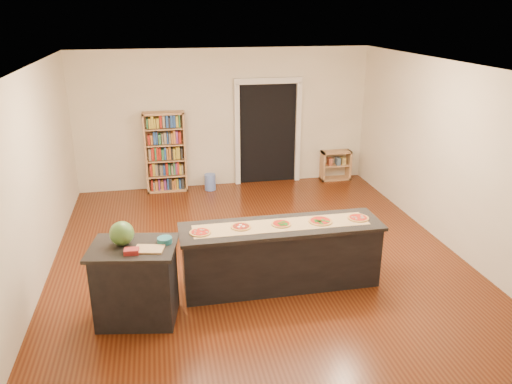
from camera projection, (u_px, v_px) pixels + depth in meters
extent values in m
cube|color=#ECE1C7|center=(259.00, 170.00, 6.96)|extent=(6.00, 7.00, 2.80)
cube|color=#53240E|center=(259.00, 259.00, 7.44)|extent=(6.00, 7.00, 0.01)
cube|color=white|center=(259.00, 68.00, 6.47)|extent=(6.00, 7.00, 0.01)
cube|color=black|center=(268.00, 134.00, 10.45)|extent=(1.20, 0.02, 2.10)
cube|color=silver|center=(237.00, 136.00, 10.29)|extent=(0.10, 0.08, 2.10)
cube|color=silver|center=(298.00, 133.00, 10.53)|extent=(0.10, 0.08, 2.10)
cube|color=silver|center=(268.00, 81.00, 10.03)|extent=(1.40, 0.08, 0.12)
cube|color=black|center=(281.00, 257.00, 6.63)|extent=(2.58, 0.64, 0.83)
cube|color=black|center=(281.00, 227.00, 6.48)|extent=(2.65, 0.72, 0.05)
cube|color=black|center=(136.00, 285.00, 5.87)|extent=(0.89, 0.63, 0.93)
cube|color=black|center=(133.00, 248.00, 5.71)|extent=(0.98, 0.72, 0.04)
cube|color=tan|center=(165.00, 152.00, 9.98)|extent=(0.81, 0.29, 1.62)
cube|color=tan|center=(336.00, 165.00, 10.82)|extent=(0.64, 0.27, 0.64)
cylinder|color=#6283DB|center=(210.00, 182.00, 10.24)|extent=(0.23, 0.23, 0.33)
cube|color=tan|center=(281.00, 225.00, 6.48)|extent=(2.30, 0.42, 0.00)
sphere|color=#144214|center=(122.00, 233.00, 5.69)|extent=(0.28, 0.28, 0.28)
cube|color=tan|center=(149.00, 249.00, 5.60)|extent=(0.36, 0.28, 0.02)
cube|color=maroon|center=(132.00, 251.00, 5.52)|extent=(0.17, 0.13, 0.06)
cylinder|color=#195966|center=(165.00, 240.00, 5.77)|extent=(0.17, 0.17, 0.06)
cylinder|color=tan|center=(200.00, 232.00, 6.24)|extent=(0.27, 0.27, 0.02)
cylinder|color=#A5190C|center=(200.00, 232.00, 6.24)|extent=(0.22, 0.22, 0.00)
cylinder|color=tan|center=(241.00, 227.00, 6.40)|extent=(0.28, 0.28, 0.02)
cylinder|color=#A5190C|center=(241.00, 226.00, 6.40)|extent=(0.23, 0.23, 0.00)
cylinder|color=tan|center=(281.00, 224.00, 6.48)|extent=(0.26, 0.26, 0.02)
cylinder|color=#A5190C|center=(281.00, 223.00, 6.48)|extent=(0.21, 0.21, 0.00)
cylinder|color=tan|center=(320.00, 221.00, 6.57)|extent=(0.30, 0.30, 0.02)
cylinder|color=#A5190C|center=(320.00, 220.00, 6.57)|extent=(0.25, 0.25, 0.00)
cylinder|color=tan|center=(358.00, 218.00, 6.67)|extent=(0.28, 0.28, 0.02)
cylinder|color=#A5190C|center=(358.00, 217.00, 6.67)|extent=(0.23, 0.23, 0.00)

